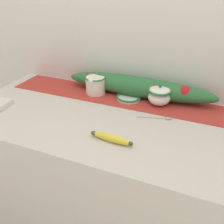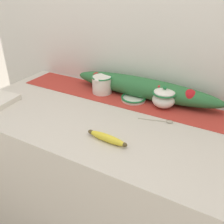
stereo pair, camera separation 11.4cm
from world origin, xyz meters
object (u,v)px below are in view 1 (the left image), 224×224
(sugar_bowl, at_px, (159,95))
(small_dish, at_px, (129,97))
(cream_pitcher, at_px, (96,84))
(banana, at_px, (111,138))
(spoon, at_px, (165,118))

(sugar_bowl, relative_size, small_dish, 0.87)
(cream_pitcher, distance_m, banana, 0.48)
(cream_pitcher, height_order, sugar_bowl, sugar_bowl)
(sugar_bowl, height_order, banana, sugar_bowl)
(banana, bearing_deg, spoon, 58.25)
(cream_pitcher, distance_m, spoon, 0.45)
(sugar_bowl, relative_size, spoon, 0.73)
(sugar_bowl, relative_size, banana, 0.62)
(sugar_bowl, distance_m, small_dish, 0.17)
(banana, bearing_deg, cream_pitcher, 123.61)
(banana, xyz_separation_m, spoon, (0.16, 0.27, -0.01))
(cream_pitcher, height_order, small_dish, cream_pitcher)
(cream_pitcher, bearing_deg, banana, -56.39)
(sugar_bowl, xyz_separation_m, spoon, (0.06, -0.13, -0.05))
(spoon, bearing_deg, sugar_bowl, 100.60)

